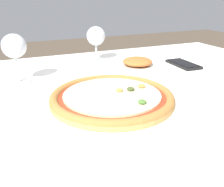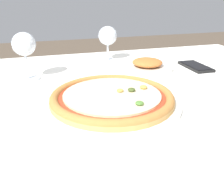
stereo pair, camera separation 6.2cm
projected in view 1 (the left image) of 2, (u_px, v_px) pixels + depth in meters
The scene contains 6 objects.
dining_table at pixel (146, 112), 0.77m from camera, with size 1.28×1.03×0.71m.
pizza_plate at pixel (112, 98), 0.62m from camera, with size 0.34×0.34×0.04m.
wine_glass_far_left at pixel (14, 48), 0.74m from camera, with size 0.07×0.07×0.15m.
wine_glass_far_right at pixel (96, 37), 0.99m from camera, with size 0.07×0.07×0.14m.
cell_phone at pixel (183, 64), 0.96m from camera, with size 0.07×0.15×0.01m.
side_plate at pixel (137, 64), 0.93m from camera, with size 0.19×0.19×0.04m.
Camera 1 is at (-0.37, -0.60, 0.98)m, focal length 40.00 mm.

